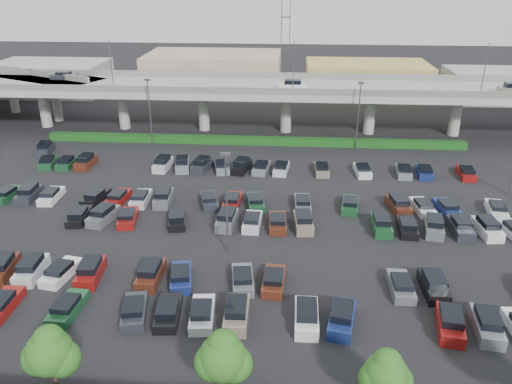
{
  "coord_description": "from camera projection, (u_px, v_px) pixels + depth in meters",
  "views": [
    {
      "loc": [
        5.8,
        -50.26,
        25.58
      ],
      "look_at": [
        2.07,
        1.99,
        2.0
      ],
      "focal_mm": 35.0,
      "sensor_mm": 36.0,
      "label": 1
    }
  ],
  "objects": [
    {
      "name": "overpass",
      "position": [
        255.0,
        91.0,
        82.83
      ],
      "size": [
        150.0,
        13.0,
        15.8
      ],
      "color": "gray",
      "rests_on": "ground"
    },
    {
      "name": "distant_buildings",
      "position": [
        321.0,
        76.0,
        110.47
      ],
      "size": [
        138.0,
        24.0,
        9.0
      ],
      "color": "gray",
      "rests_on": "ground"
    },
    {
      "name": "ground",
      "position": [
        237.0,
        215.0,
        56.59
      ],
      "size": [
        280.0,
        280.0,
        0.0
      ],
      "primitive_type": "plane",
      "color": "black"
    },
    {
      "name": "parked_cars",
      "position": [
        222.0,
        226.0,
        52.77
      ],
      "size": [
        63.16,
        41.67,
        1.67
      ],
      "color": "silver",
      "rests_on": "ground"
    },
    {
      "name": "tree_row",
      "position": [
        201.0,
        357.0,
        30.97
      ],
      "size": [
        65.07,
        3.66,
        5.94
      ],
      "color": "#332316",
      "rests_on": "ground"
    },
    {
      "name": "light_poles",
      "position": [
        201.0,
        156.0,
        56.11
      ],
      "size": [
        66.9,
        48.38,
        10.3
      ],
      "color": "#48484C",
      "rests_on": "ground"
    },
    {
      "name": "comm_tower",
      "position": [
        286.0,
        14.0,
        117.23
      ],
      "size": [
        2.4,
        2.4,
        30.0
      ],
      "color": "#48484C",
      "rests_on": "ground"
    },
    {
      "name": "hedge",
      "position": [
        253.0,
        141.0,
        79.1
      ],
      "size": [
        66.0,
        1.6,
        1.1
      ],
      "primitive_type": "cube",
      "color": "#113D11",
      "rests_on": "ground"
    }
  ]
}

